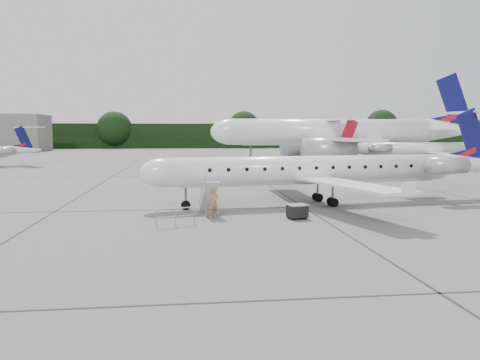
{
  "coord_description": "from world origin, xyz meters",
  "views": [
    {
      "loc": [
        -11.59,
        -25.52,
        5.15
      ],
      "look_at": [
        -8.33,
        2.16,
        2.3
      ],
      "focal_mm": 35.0,
      "sensor_mm": 36.0,
      "label": 1
    }
  ],
  "objects": [
    {
      "name": "baggage_cart",
      "position": [
        -4.98,
        1.4,
        0.47
      ],
      "size": [
        1.28,
        1.14,
        0.93
      ],
      "primitive_type": null,
      "rotation": [
        0.0,
        0.0,
        0.28
      ],
      "color": "black",
      "rests_on": "ground"
    },
    {
      "name": "ground",
      "position": [
        0.0,
        0.0,
        0.0
      ],
      "size": [
        320.0,
        320.0,
        0.0
      ],
      "primitive_type": "plane",
      "color": "slate",
      "rests_on": "ground"
    },
    {
      "name": "safety_railing",
      "position": [
        -12.15,
        0.01,
        0.5
      ],
      "size": [
        2.08,
        0.87,
        1.0
      ],
      "primitive_type": null,
      "rotation": [
        0.0,
        0.0,
        0.37
      ],
      "color": "#95979D",
      "rests_on": "ground"
    },
    {
      "name": "passenger",
      "position": [
        -9.94,
        2.2,
        0.95
      ],
      "size": [
        0.82,
        0.75,
        1.89
      ],
      "primitive_type": "imported",
      "rotation": [
        0.0,
        0.0,
        0.55
      ],
      "color": "#8C6B4C",
      "rests_on": "ground"
    },
    {
      "name": "airstair",
      "position": [
        -10.13,
        3.53,
        1.09
      ],
      "size": [
        1.18,
        2.49,
        2.18
      ],
      "primitive_type": null,
      "rotation": [
        0.0,
        0.0,
        0.14
      ],
      "color": "white",
      "rests_on": "ground"
    },
    {
      "name": "bg_narrowbody",
      "position": [
        11.23,
        46.39,
        7.22
      ],
      "size": [
        40.65,
        29.56,
        14.44
      ],
      "primitive_type": null,
      "rotation": [
        0.0,
        0.0,
        -0.01
      ],
      "color": "white",
      "rests_on": "ground"
    },
    {
      "name": "bg_regional_right",
      "position": [
        26.11,
        43.42,
        3.59
      ],
      "size": [
        29.25,
        22.4,
        7.18
      ],
      "primitive_type": null,
      "rotation": [
        0.0,
        0.0,
        3.24
      ],
      "color": "white",
      "rests_on": "ground"
    },
    {
      "name": "main_regional_jet",
      "position": [
        -2.55,
        6.86,
        3.48
      ],
      "size": [
        29.64,
        23.21,
        6.96
      ],
      "primitive_type": null,
      "rotation": [
        0.0,
        0.0,
        0.14
      ],
      "color": "white",
      "rests_on": "ground"
    },
    {
      "name": "treeline",
      "position": [
        0.0,
        130.0,
        4.0
      ],
      "size": [
        260.0,
        4.0,
        8.0
      ],
      "primitive_type": "cube",
      "color": "black",
      "rests_on": "ground"
    }
  ]
}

